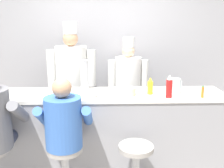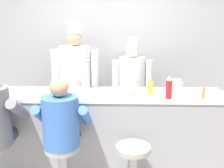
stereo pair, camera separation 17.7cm
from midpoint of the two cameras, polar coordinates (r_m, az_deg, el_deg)
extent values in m
cube|color=#99999E|center=(4.41, -2.90, 6.70)|extent=(10.00, 0.06, 2.70)
cube|color=gray|center=(3.35, -3.08, -10.87)|extent=(2.85, 0.58, 0.99)
cube|color=silver|center=(3.17, -3.19, -2.36)|extent=(2.91, 0.61, 0.04)
cylinder|color=red|center=(3.00, 10.67, -1.01)|extent=(0.07, 0.07, 0.21)
cone|color=white|center=(2.97, 10.79, 1.47)|extent=(0.06, 0.06, 0.06)
cylinder|color=yellow|center=(3.12, 6.70, -0.86)|extent=(0.06, 0.06, 0.15)
cone|color=yellow|center=(3.09, 6.75, 0.97)|extent=(0.05, 0.05, 0.05)
cylinder|color=orange|center=(3.10, 17.57, -1.75)|extent=(0.03, 0.03, 0.13)
cylinder|color=#287F2D|center=(3.08, 17.66, -0.55)|extent=(0.02, 0.02, 0.01)
cylinder|color=silver|center=(3.18, 11.96, -0.47)|extent=(0.13, 0.13, 0.19)
cube|color=silver|center=(3.19, 13.28, -0.30)|extent=(0.02, 0.02, 0.11)
cylinder|color=white|center=(3.20, -13.13, -1.98)|extent=(0.24, 0.24, 0.02)
ellipsoid|color=#E0BC60|center=(3.20, -13.15, -1.57)|extent=(0.11, 0.08, 0.03)
cylinder|color=white|center=(3.20, 1.33, -1.24)|extent=(0.17, 0.17, 0.06)
cylinder|color=beige|center=(3.04, 2.62, -1.78)|extent=(0.09, 0.09, 0.09)
torus|color=beige|center=(3.05, 3.70, -1.69)|extent=(0.06, 0.02, 0.06)
cylinder|color=white|center=(3.00, -6.14, -2.08)|extent=(0.09, 0.09, 0.09)
torus|color=white|center=(3.00, -4.98, -1.99)|extent=(0.06, 0.02, 0.06)
cylinder|color=#B7BABF|center=(3.29, -7.54, 1.83)|extent=(0.10, 0.10, 0.37)
cylinder|color=silver|center=(3.25, -7.65, 5.11)|extent=(0.11, 0.11, 0.01)
cylinder|color=#33384C|center=(3.19, -22.92, -10.61)|extent=(0.16, 0.43, 0.16)
cylinder|color=slate|center=(2.94, -21.12, -5.77)|extent=(0.11, 0.47, 0.37)
cylinder|color=gray|center=(2.85, -12.08, -13.68)|extent=(0.37, 0.37, 0.05)
cylinder|color=#33384C|center=(3.01, -13.29, -11.33)|extent=(0.14, 0.37, 0.14)
cylinder|color=#33384C|center=(2.98, -9.69, -11.42)|extent=(0.14, 0.37, 0.14)
cylinder|color=#3866B7|center=(2.73, -12.39, -8.25)|extent=(0.37, 0.37, 0.53)
cylinder|color=#3866B7|center=(2.87, -16.72, -6.86)|extent=(0.10, 0.40, 0.32)
cylinder|color=#3866B7|center=(2.78, -7.21, -6.99)|extent=(0.10, 0.40, 0.32)
sphere|color=tan|center=(2.62, -12.79, -0.87)|extent=(0.19, 0.19, 0.19)
cylinder|color=gray|center=(2.82, 3.41, -13.72)|extent=(0.37, 0.37, 0.05)
cube|color=#232328|center=(4.21, -9.63, -6.73)|extent=(0.36, 0.20, 0.86)
cube|color=white|center=(4.10, -9.82, -4.72)|extent=(0.32, 0.02, 0.52)
cylinder|color=white|center=(4.01, -10.06, 3.46)|extent=(0.47, 0.47, 0.65)
sphere|color=tan|center=(3.95, -10.32, 9.67)|extent=(0.22, 0.22, 0.22)
cylinder|color=white|center=(3.95, -10.42, 11.94)|extent=(0.20, 0.20, 0.18)
cylinder|color=white|center=(4.06, -14.25, 3.33)|extent=(0.13, 0.13, 0.55)
cylinder|color=white|center=(3.98, -5.78, 3.47)|extent=(0.13, 0.13, 0.55)
cube|color=#232328|center=(4.35, 2.22, -6.58)|extent=(0.31, 0.17, 0.76)
cube|color=white|center=(4.26, 2.28, -4.89)|extent=(0.28, 0.02, 0.45)
cylinder|color=white|center=(4.17, 2.30, 1.98)|extent=(0.41, 0.41, 0.57)
sphere|color=#DBB28E|center=(4.11, 2.35, 7.19)|extent=(0.20, 0.20, 0.20)
cylinder|color=white|center=(4.10, 2.37, 9.09)|extent=(0.18, 0.18, 0.16)
cylinder|color=white|center=(4.16, -1.30, 1.92)|extent=(0.11, 0.11, 0.48)
cylinder|color=white|center=(4.20, 5.87, 1.96)|extent=(0.11, 0.11, 0.48)
camera|label=1|loc=(0.09, -91.64, -0.40)|focal=42.00mm
camera|label=2|loc=(0.09, 88.36, 0.40)|focal=42.00mm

